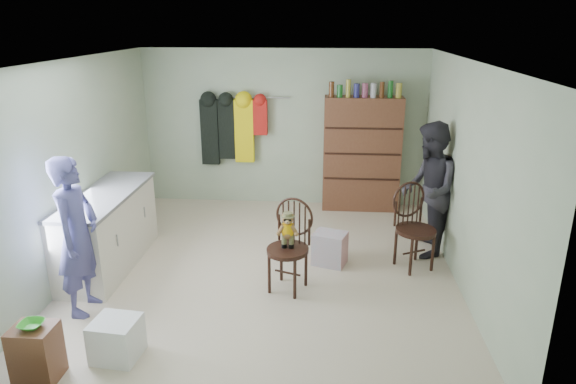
# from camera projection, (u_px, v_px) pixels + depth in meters

# --- Properties ---
(ground_plane) EXTENTS (5.00, 5.00, 0.00)m
(ground_plane) POSITION_uv_depth(u_px,v_px,m) (266.00, 270.00, 6.29)
(ground_plane) COLOR beige
(ground_plane) RESTS_ON ground
(room_walls) EXTENTS (5.00, 5.00, 5.00)m
(room_walls) POSITION_uv_depth(u_px,v_px,m) (270.00, 134.00, 6.28)
(room_walls) COLOR #AFBE9F
(room_walls) RESTS_ON ground
(counter) EXTENTS (0.64, 1.86, 0.94)m
(counter) POSITION_uv_depth(u_px,v_px,m) (108.00, 230.00, 6.28)
(counter) COLOR silver
(counter) RESTS_ON ground
(stool) EXTENTS (0.35, 0.30, 0.50)m
(stool) POSITION_uv_depth(u_px,v_px,m) (37.00, 353.00, 4.31)
(stool) COLOR brown
(stool) RESTS_ON ground
(bowl) EXTENTS (0.20, 0.20, 0.05)m
(bowl) POSITION_uv_depth(u_px,v_px,m) (31.00, 325.00, 4.23)
(bowl) COLOR green
(bowl) RESTS_ON stool
(plastic_tub) EXTENTS (0.43, 0.41, 0.37)m
(plastic_tub) POSITION_uv_depth(u_px,v_px,m) (117.00, 339.00, 4.62)
(plastic_tub) COLOR white
(plastic_tub) RESTS_ON ground
(chair_front) EXTENTS (0.59, 0.59, 1.05)m
(chair_front) POSITION_uv_depth(u_px,v_px,m) (289.00, 239.00, 5.70)
(chair_front) COLOR black
(chair_front) RESTS_ON ground
(chair_far) EXTENTS (0.63, 0.63, 1.06)m
(chair_far) POSITION_uv_depth(u_px,v_px,m) (413.00, 223.00, 6.23)
(chair_far) COLOR black
(chair_far) RESTS_ON ground
(striped_bag) EXTENTS (0.47, 0.41, 0.41)m
(striped_bag) POSITION_uv_depth(u_px,v_px,m) (330.00, 248.00, 6.39)
(striped_bag) COLOR #E57273
(striped_bag) RESTS_ON ground
(person_left) EXTENTS (0.40, 0.61, 1.67)m
(person_left) POSITION_uv_depth(u_px,v_px,m) (77.00, 236.00, 5.18)
(person_left) COLOR #4A4986
(person_left) RESTS_ON ground
(person_right) EXTENTS (0.75, 0.91, 1.74)m
(person_right) POSITION_uv_depth(u_px,v_px,m) (429.00, 190.00, 6.49)
(person_right) COLOR #2D2B33
(person_right) RESTS_ON ground
(dresser) EXTENTS (1.20, 0.39, 2.07)m
(dresser) POSITION_uv_depth(u_px,v_px,m) (362.00, 153.00, 8.07)
(dresser) COLOR brown
(dresser) RESTS_ON ground
(coat_rack) EXTENTS (1.42, 0.12, 1.09)m
(coat_rack) POSITION_uv_depth(u_px,v_px,m) (231.00, 129.00, 8.20)
(coat_rack) COLOR #99999E
(coat_rack) RESTS_ON ground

